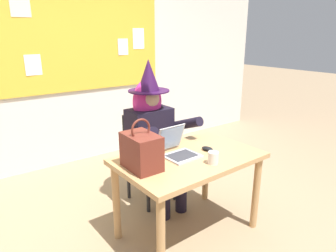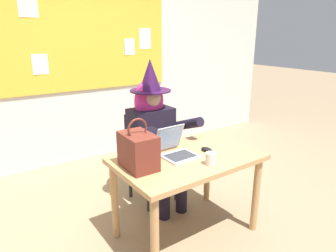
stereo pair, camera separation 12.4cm
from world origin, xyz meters
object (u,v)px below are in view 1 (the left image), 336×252
at_px(chair_at_desk, 146,152).
at_px(coffee_mug, 213,158).
at_px(handbag, 141,151).
at_px(computer_mouse, 207,149).
at_px(person_costumed, 153,128).
at_px(laptop, 177,149).
at_px(desk_main, 189,167).

distance_m(chair_at_desk, coffee_mug, 0.98).
bearing_deg(handbag, computer_mouse, -3.05).
distance_m(person_costumed, laptop, 0.54).
bearing_deg(computer_mouse, desk_main, 166.79).
bearing_deg(laptop, desk_main, -54.62).
xyz_separation_m(chair_at_desk, handbag, (-0.47, -0.69, 0.35)).
height_order(desk_main, chair_at_desk, chair_at_desk).
height_order(chair_at_desk, coffee_mug, chair_at_desk).
bearing_deg(desk_main, computer_mouse, 0.06).
xyz_separation_m(desk_main, laptop, (-0.06, 0.08, 0.15)).
bearing_deg(desk_main, chair_at_desk, 86.29).
xyz_separation_m(computer_mouse, handbag, (-0.63, 0.03, 0.12)).
height_order(chair_at_desk, computer_mouse, chair_at_desk).
xyz_separation_m(computer_mouse, coffee_mug, (-0.15, -0.22, 0.03)).
xyz_separation_m(laptop, handbag, (-0.36, -0.04, 0.08)).
bearing_deg(person_costumed, handbag, -40.81).
height_order(desk_main, person_costumed, person_costumed).
bearing_deg(computer_mouse, chair_at_desk, 88.72).
xyz_separation_m(chair_at_desk, computer_mouse, (0.15, -0.73, 0.23)).
relative_size(desk_main, coffee_mug, 12.31).
bearing_deg(coffee_mug, desk_main, 103.13).
relative_size(laptop, handbag, 0.84).
bearing_deg(coffee_mug, handbag, 152.02).
height_order(computer_mouse, handbag, handbag).
distance_m(chair_at_desk, person_costumed, 0.31).
bearing_deg(computer_mouse, handbag, 163.68).
bearing_deg(computer_mouse, coffee_mug, -137.66).
bearing_deg(person_costumed, laptop, -13.11).
relative_size(computer_mouse, coffee_mug, 1.09).
relative_size(chair_at_desk, laptop, 2.82).
bearing_deg(chair_at_desk, desk_main, -7.90).
xyz_separation_m(handbag, coffee_mug, (0.48, -0.25, -0.09)).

